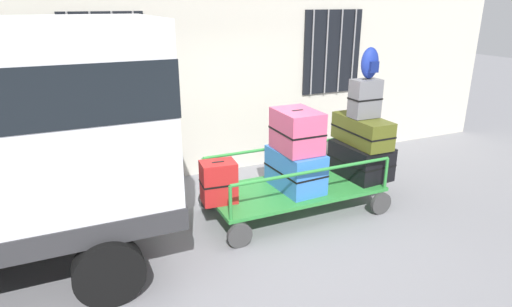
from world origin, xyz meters
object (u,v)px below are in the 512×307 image
suitcase_center_top (365,98)px  suitcase_center_middle (362,130)px  suitcase_midleft_bottom (295,169)px  suitcase_left_bottom (219,182)px  backpack (370,63)px  suitcase_center_bottom (361,160)px  luggage_cart (294,191)px  suitcase_midleft_middle (297,131)px

suitcase_center_top → suitcase_center_middle: bearing=90.0°
suitcase_midleft_bottom → suitcase_center_top: suitcase_center_top is taller
suitcase_left_bottom → suitcase_center_top: size_ratio=1.01×
suitcase_midleft_bottom → backpack: (1.17, 0.03, 1.41)m
suitcase_left_bottom → suitcase_center_bottom: (2.27, -0.00, -0.03)m
luggage_cart → suitcase_center_bottom: suitcase_center_bottom is taller
suitcase_left_bottom → suitcase_center_top: (2.27, 0.02, 0.91)m
suitcase_midleft_middle → backpack: bearing=2.0°
luggage_cart → suitcase_midleft_middle: bearing=-90.0°
suitcase_center_bottom → luggage_cart: bearing=-179.8°
suitcase_left_bottom → suitcase_midleft_middle: size_ratio=0.79×
suitcase_midleft_middle → suitcase_center_middle: size_ratio=0.72×
suitcase_center_bottom → suitcase_center_middle: suitcase_center_middle is taller
suitcase_midleft_bottom → suitcase_left_bottom: bearing=179.3°
suitcase_midleft_bottom → suitcase_center_middle: size_ratio=0.91×
suitcase_midleft_bottom → suitcase_center_middle: bearing=1.9°
luggage_cart → suitcase_midleft_middle: size_ratio=3.50×
luggage_cart → suitcase_center_middle: bearing=1.5°
suitcase_midleft_middle → suitcase_center_top: (1.14, 0.04, 0.34)m
luggage_cart → suitcase_midleft_bottom: size_ratio=2.77×
suitcase_center_top → suitcase_midleft_bottom: bearing=-178.4°
suitcase_midleft_middle → suitcase_center_top: suitcase_center_top is taller
suitcase_left_bottom → suitcase_center_middle: 2.31m
backpack → suitcase_center_middle: bearing=174.2°
luggage_cart → suitcase_left_bottom: size_ratio=4.43×
suitcase_midleft_middle → backpack: (1.17, 0.04, 0.84)m
suitcase_left_bottom → suitcase_center_bottom: 2.27m
luggage_cart → suitcase_midleft_bottom: 0.33m
backpack → suitcase_midleft_middle: bearing=-178.0°
luggage_cart → suitcase_center_middle: (1.14, 0.03, 0.75)m
suitcase_center_middle → suitcase_center_top: suitcase_center_top is taller
suitcase_left_bottom → suitcase_center_top: bearing=0.4°
suitcase_left_bottom → luggage_cart: bearing=-0.4°
luggage_cart → suitcase_center_middle: 1.37m
suitcase_midleft_bottom → suitcase_center_middle: suitcase_center_middle is taller
suitcase_center_bottom → suitcase_center_top: size_ratio=1.64×
backpack → suitcase_center_bottom: bearing=-149.1°
suitcase_center_bottom → backpack: bearing=30.9°
suitcase_center_middle → backpack: 0.99m
luggage_cart → suitcase_midleft_middle: 0.90m
suitcase_midleft_bottom → suitcase_midleft_middle: size_ratio=1.26×
suitcase_center_top → suitcase_midleft_middle: bearing=-178.0°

